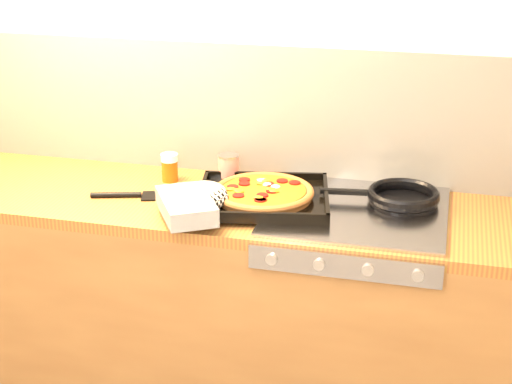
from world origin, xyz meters
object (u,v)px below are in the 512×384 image
(tomato_can, at_px, (228,169))
(juice_glass, at_px, (170,167))
(pizza_on_tray, at_px, (242,196))
(frying_pan, at_px, (402,197))

(tomato_can, bearing_deg, juice_glass, -171.30)
(pizza_on_tray, height_order, frying_pan, pizza_on_tray)
(tomato_can, bearing_deg, frying_pan, -6.84)
(pizza_on_tray, bearing_deg, frying_pan, 16.13)
(frying_pan, distance_m, tomato_can, 0.65)
(pizza_on_tray, height_order, tomato_can, tomato_can)
(pizza_on_tray, bearing_deg, juice_glass, 149.64)
(tomato_can, distance_m, juice_glass, 0.22)
(juice_glass, bearing_deg, pizza_on_tray, -30.36)
(frying_pan, relative_size, tomato_can, 3.83)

